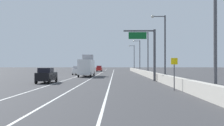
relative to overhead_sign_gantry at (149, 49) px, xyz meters
name	(u,v)px	position (x,y,z in m)	size (l,w,h in m)	color
ground_plane	(107,74)	(-7.13, 31.72, -4.73)	(320.00, 320.00, 0.00)	#38383A
lane_stripe_left	(83,75)	(-12.63, 22.72, -4.73)	(0.16, 130.00, 0.00)	silver
lane_stripe_center	(97,75)	(-9.13, 22.72, -4.73)	(0.16, 130.00, 0.00)	silver
lane_stripe_right	(112,75)	(-5.63, 22.72, -4.73)	(0.16, 130.00, 0.00)	silver
jersey_barrier_right	(151,75)	(1.34, 7.72, -4.18)	(0.60, 120.00, 1.10)	#B2ADA3
overhead_sign_gantry	(149,49)	(0.00, 0.00, 0.00)	(4.68, 0.36, 7.50)	#47474C
speed_advisory_sign	(174,71)	(0.44, -13.81, -2.96)	(0.60, 0.11, 3.00)	#4C4C51
lamp_post_right_near	(211,20)	(1.75, -19.42, 0.80)	(2.14, 0.44, 9.58)	#4C4C51
lamp_post_right_second	(163,43)	(1.96, -0.15, 0.80)	(2.14, 0.44, 9.58)	#4C4C51
lamp_post_right_third	(147,50)	(1.93, 19.12, 0.80)	(2.14, 0.44, 9.58)	#4C4C51
lamp_post_right_fourth	(139,54)	(1.98, 38.38, 0.80)	(2.14, 0.44, 9.58)	#4C4C51
lamp_post_right_fifth	(133,56)	(1.72, 57.65, 0.80)	(2.14, 0.44, 9.58)	#4C4C51
car_black_0	(47,75)	(-13.92, -3.97, -3.74)	(1.86, 4.63, 1.97)	black
car_yellow_1	(83,70)	(-13.43, 30.22, -3.67)	(1.92, 4.68, 2.12)	gold
car_red_2	(99,69)	(-10.61, 52.94, -3.72)	(1.92, 4.77, 2.02)	red
car_white_3	(78,70)	(-13.85, 23.49, -3.71)	(2.05, 4.76, 2.03)	white
box_truck	(87,66)	(-10.70, 14.52, -2.68)	(2.48, 9.51, 4.46)	silver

